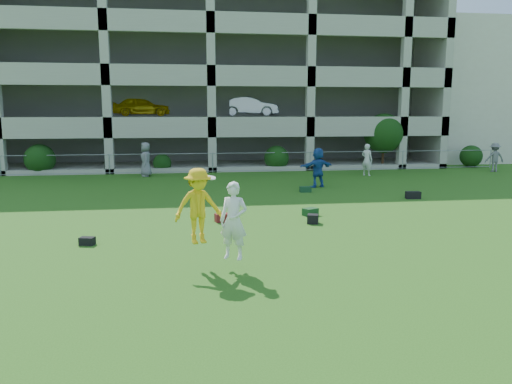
{
  "coord_description": "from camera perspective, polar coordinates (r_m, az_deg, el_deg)",
  "views": [
    {
      "loc": [
        -1.57,
        -10.8,
        3.68
      ],
      "look_at": [
        0.37,
        3.0,
        1.4
      ],
      "focal_mm": 35.0,
      "sensor_mm": 36.0,
      "label": 1
    }
  ],
  "objects": [
    {
      "name": "bystander_c",
      "position": [
        28.78,
        -12.48,
        3.66
      ],
      "size": [
        0.76,
        1.03,
        1.92
      ],
      "primitive_type": "imported",
      "rotation": [
        0.0,
        0.0,
        -1.41
      ],
      "color": "slate",
      "rests_on": "ground"
    },
    {
      "name": "bag_red_a",
      "position": [
        16.74,
        -3.75,
        -2.94
      ],
      "size": [
        0.6,
        0.42,
        0.28
      ],
      "primitive_type": "cube",
      "rotation": [
        0.0,
        0.0,
        0.23
      ],
      "color": "#551C0E",
      "rests_on": "ground"
    },
    {
      "name": "crate_d",
      "position": [
        16.57,
        6.52,
        -3.07
      ],
      "size": [
        0.45,
        0.45,
        0.3
      ],
      "primitive_type": "cube",
      "rotation": [
        0.0,
        0.0,
        -0.33
      ],
      "color": "black",
      "rests_on": "ground"
    },
    {
      "name": "bag_black_e",
      "position": [
        22.07,
        17.51,
        -0.34
      ],
      "size": [
        0.63,
        0.36,
        0.3
      ],
      "primitive_type": "cube",
      "rotation": [
        0.0,
        0.0,
        -0.09
      ],
      "color": "black",
      "rests_on": "ground"
    },
    {
      "name": "bag_green_c",
      "position": [
        17.81,
        6.23,
        -2.26
      ],
      "size": [
        0.61,
        0.55,
        0.26
      ],
      "primitive_type": "cube",
      "rotation": [
        0.0,
        0.0,
        0.51
      ],
      "color": "#143716",
      "rests_on": "ground"
    },
    {
      "name": "bag_green_g",
      "position": [
        22.85,
        5.67,
        0.3
      ],
      "size": [
        0.5,
        0.31,
        0.25
      ],
      "primitive_type": "cube",
      "rotation": [
        0.0,
        0.0,
        0.02
      ],
      "color": "#163D23",
      "rests_on": "ground"
    },
    {
      "name": "fence",
      "position": [
        30.0,
        -4.99,
        3.39
      ],
      "size": [
        36.06,
        0.06,
        1.2
      ],
      "color": "gray",
      "rests_on": "ground"
    },
    {
      "name": "bag_black_b",
      "position": [
        14.64,
        -18.73,
        -5.33
      ],
      "size": [
        0.45,
        0.34,
        0.22
      ],
      "primitive_type": "cube",
      "rotation": [
        0.0,
        0.0,
        -0.25
      ],
      "color": "black",
      "rests_on": "ground"
    },
    {
      "name": "parking_garage",
      "position": [
        38.6,
        -5.82,
        12.72
      ],
      "size": [
        30.0,
        14.0,
        12.0
      ],
      "color": "#9E998C",
      "rests_on": "ground"
    },
    {
      "name": "bystander_d",
      "position": [
        24.31,
        7.08,
        2.8
      ],
      "size": [
        1.86,
        1.09,
        1.92
      ],
      "primitive_type": "imported",
      "rotation": [
        0.0,
        0.0,
        3.45
      ],
      "color": "#224A9C",
      "rests_on": "ground"
    },
    {
      "name": "bystander_e",
      "position": [
        29.13,
        12.56,
        3.62
      ],
      "size": [
        0.77,
        0.79,
        1.82
      ],
      "primitive_type": "imported",
      "rotation": [
        0.0,
        0.0,
        2.3
      ],
      "color": "silver",
      "rests_on": "ground"
    },
    {
      "name": "frisbee_contest",
      "position": [
        11.63,
        -5.52,
        -2.06
      ],
      "size": [
        1.82,
        1.16,
        2.09
      ],
      "color": "yellow",
      "rests_on": "ground"
    },
    {
      "name": "shrub_row",
      "position": [
        31.19,
        3.41,
        5.29
      ],
      "size": [
        34.38,
        2.52,
        3.5
      ],
      "color": "#163D11",
      "rests_on": "ground"
    },
    {
      "name": "ground",
      "position": [
        11.52,
        0.25,
        -9.34
      ],
      "size": [
        100.0,
        100.0,
        0.0
      ],
      "primitive_type": "plane",
      "color": "#235114",
      "rests_on": "ground"
    },
    {
      "name": "bystander_f",
      "position": [
        33.55,
        25.61,
        3.59
      ],
      "size": [
        1.18,
        0.74,
        1.75
      ],
      "primitive_type": "imported",
      "rotation": [
        0.0,
        0.0,
        3.06
      ],
      "color": "slate",
      "rests_on": "ground"
    },
    {
      "name": "stucco_building",
      "position": [
        45.95,
        24.72,
        10.11
      ],
      "size": [
        16.0,
        14.0,
        10.0
      ],
      "primitive_type": "cube",
      "color": "beige",
      "rests_on": "ground"
    }
  ]
}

